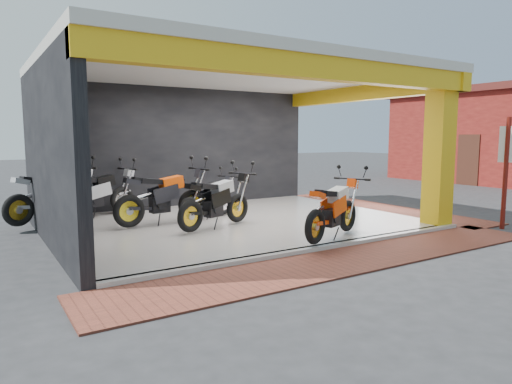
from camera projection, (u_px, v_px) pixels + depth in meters
ground at (286, 240)px, 9.28m from camera, size 80.00×80.00×0.00m
showroom_floor at (237, 223)px, 10.95m from camera, size 8.00×6.00×0.10m
showroom_ceiling at (237, 71)px, 10.52m from camera, size 8.40×6.40×0.20m
back_wall at (185, 149)px, 13.35m from camera, size 8.20×0.20×3.50m
left_wall at (48, 155)px, 8.58m from camera, size 0.20×6.20×3.50m
corner_column at (439, 152)px, 10.41m from camera, size 0.50×0.50×3.50m
header_beam_front at (321, 68)px, 8.04m from camera, size 8.40×0.30×0.40m
header_beam_right at (362, 93)px, 12.67m from camera, size 0.30×6.40×0.40m
floor_kerb at (319, 248)px, 8.41m from camera, size 8.00×0.20×0.10m
paver_front at (348, 260)px, 7.76m from camera, size 9.00×1.40×0.03m
paver_right at (378, 208)px, 13.49m from camera, size 1.40×7.00×0.03m
signpost at (506, 168)px, 10.28m from camera, size 0.11×0.35×2.54m
moto_hero at (348, 201)px, 9.50m from camera, size 2.35×1.59×1.35m
moto_row_a at (237, 194)px, 10.52m from camera, size 2.41×1.52×1.38m
moto_row_b at (224, 192)px, 11.63m from camera, size 2.07×1.35×1.19m
moto_row_c at (192, 190)px, 10.84m from camera, size 2.51×1.15×1.49m
moto_row_d at (122, 187)px, 11.89m from camera, size 2.43×1.49×1.39m
moto_row_e at (79, 188)px, 11.32m from camera, size 2.57×1.84×1.48m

